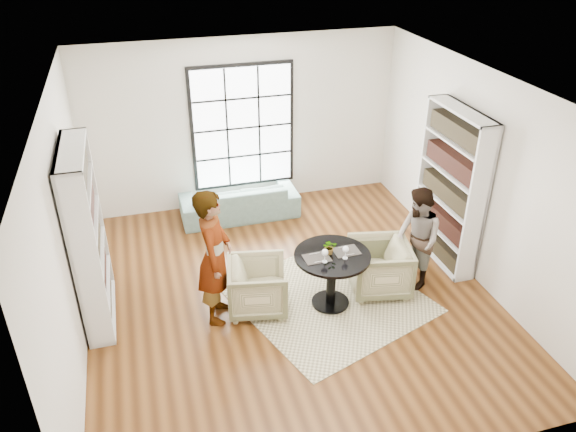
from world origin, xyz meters
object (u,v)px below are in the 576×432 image
object	(u,v)px
sofa	(239,201)
wine_glass_right	(346,250)
armchair_right	(379,267)
person_right	(417,239)
pedestal_table	(332,269)
armchair_left	(258,286)
flower_centerpiece	(330,247)
wine_glass_left	(325,253)
person_left	(215,257)

from	to	relation	value
sofa	wine_glass_right	distance (m)	3.12
sofa	armchair_right	xyz separation A→B (m)	(1.46, -2.67, 0.08)
person_right	wine_glass_right	world-z (taller)	person_right
pedestal_table	armchair_left	distance (m)	1.02
sofa	person_right	world-z (taller)	person_right
person_right	flower_centerpiece	world-z (taller)	person_right
wine_glass_right	person_right	bearing A→B (deg)	12.41
sofa	person_right	size ratio (longest dim) A/B	1.35
sofa	flower_centerpiece	world-z (taller)	flower_centerpiece
armchair_right	person_right	distance (m)	0.67
person_right	wine_glass_left	world-z (taller)	person_right
armchair_right	person_left	size ratio (longest dim) A/B	0.44
wine_glass_left	pedestal_table	bearing A→B (deg)	40.68
armchair_left	person_right	distance (m)	2.33
armchair_left	wine_glass_left	world-z (taller)	wine_glass_left
armchair_left	person_left	bearing A→B (deg)	100.96
person_left	wine_glass_right	xyz separation A→B (m)	(1.66, -0.31, 0.01)
armchair_right	person_left	bearing A→B (deg)	-79.94
pedestal_table	wine_glass_left	size ratio (longest dim) A/B	5.33
armchair_left	wine_glass_right	size ratio (longest dim) A/B	4.27
wine_glass_left	wine_glass_right	bearing A→B (deg)	1.15
armchair_right	person_right	xyz separation A→B (m)	(0.55, -0.00, 0.38)
person_right	person_left	bearing A→B (deg)	-88.47
armchair_right	wine_glass_right	xyz separation A→B (m)	(-0.63, -0.26, 0.57)
flower_centerpiece	pedestal_table	bearing A→B (deg)	-51.63
sofa	person_left	xyz separation A→B (m)	(-0.83, -2.62, 0.64)
armchair_left	flower_centerpiece	world-z (taller)	flower_centerpiece
armchair_left	flower_centerpiece	bearing A→B (deg)	-87.79
armchair_right	pedestal_table	bearing A→B (deg)	-68.88
armchair_left	wine_glass_right	world-z (taller)	wine_glass_right
person_right	wine_glass_left	size ratio (longest dim) A/B	7.89
wine_glass_left	wine_glass_right	distance (m)	0.29
wine_glass_left	flower_centerpiece	world-z (taller)	flower_centerpiece
wine_glass_right	person_left	bearing A→B (deg)	169.40
person_right	armchair_left	bearing A→B (deg)	-88.71
wine_glass_left	person_right	bearing A→B (deg)	10.27
pedestal_table	wine_glass_left	xyz separation A→B (m)	(-0.16, -0.13, 0.36)
person_right	wine_glass_right	distance (m)	1.23
pedestal_table	wine_glass_left	world-z (taller)	wine_glass_left
wine_glass_left	wine_glass_right	world-z (taller)	wine_glass_left
wine_glass_right	flower_centerpiece	xyz separation A→B (m)	(-0.16, 0.16, -0.03)
person_right	flower_centerpiece	bearing A→B (deg)	-83.35
armchair_left	person_right	bearing A→B (deg)	-80.30
sofa	armchair_left	bearing A→B (deg)	83.69
pedestal_table	person_left	world-z (taller)	person_left
wine_glass_left	flower_centerpiece	distance (m)	0.22
armchair_right	flower_centerpiece	bearing A→B (deg)	-71.74
person_left	wine_glass_left	bearing A→B (deg)	-85.83
armchair_right	person_left	xyz separation A→B (m)	(-2.29, 0.05, 0.56)
armchair_left	person_right	world-z (taller)	person_right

